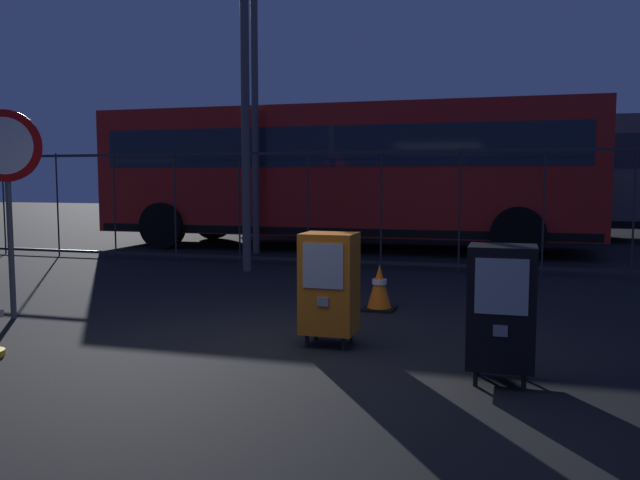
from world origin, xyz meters
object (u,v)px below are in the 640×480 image
traffic_cone (379,288)px  street_light_near_right (244,22)px  newspaper_box_primary (329,283)px  newspaper_box_secondary (501,307)px  street_light_near_left (254,41)px  stop_sign (6,170)px  bus_near (342,170)px  bus_far (433,171)px

traffic_cone → street_light_near_right: size_ratio=0.08×
newspaper_box_primary → street_light_near_right: 5.99m
newspaper_box_primary → traffic_cone: 1.72m
newspaper_box_secondary → street_light_near_left: bearing=124.0°
newspaper_box_primary → traffic_cone: bearing=86.0°
stop_sign → bus_near: bearing=79.1°
newspaper_box_primary → newspaper_box_secondary: same height
newspaper_box_primary → bus_far: (-0.54, 11.98, 1.14)m
newspaper_box_secondary → stop_sign: size_ratio=0.46×
bus_far → street_light_near_right: (-2.05, -7.79, 2.27)m
bus_far → street_light_near_right: 8.37m
newspaper_box_secondary → bus_near: (-3.53, 8.82, 1.14)m
bus_near → bus_far: size_ratio=1.00×
newspaper_box_primary → bus_far: bearing=92.6°
traffic_cone → bus_far: bearing=93.7°
traffic_cone → bus_near: (-2.14, 6.44, 1.45)m
bus_near → street_light_near_left: (-1.41, -1.49, 2.51)m
bus_far → street_light_near_left: size_ratio=1.44×
newspaper_box_secondary → street_light_near_left: size_ratio=0.14×
traffic_cone → newspaper_box_secondary: bearing=-59.7°
traffic_cone → street_light_near_left: bearing=125.6°
newspaper_box_primary → street_light_near_left: size_ratio=0.14×
stop_sign → street_light_near_left: street_light_near_left is taller
street_light_near_left → bus_near: bearing=46.6°
bus_far → stop_sign: bearing=-105.7°
stop_sign → bus_far: 12.27m
street_light_near_right → street_light_near_left: bearing=109.0°
newspaper_box_secondary → street_light_near_left: 9.56m
bus_far → street_light_near_left: 6.57m
newspaper_box_secondary → bus_far: 12.89m
traffic_cone → street_light_near_left: street_light_near_left is taller
street_light_near_left → newspaper_box_primary: bearing=-62.7°
bus_far → bus_near: bearing=-112.5°
traffic_cone → bus_far: 10.41m
stop_sign → bus_far: size_ratio=0.21×
stop_sign → traffic_cone: bearing=23.4°
newspaper_box_primary → newspaper_box_secondary: 1.66m
stop_sign → traffic_cone: 4.24m
traffic_cone → street_light_near_right: (-2.71, 2.50, 3.72)m
newspaper_box_primary → street_light_near_left: 8.32m
newspaper_box_primary → street_light_near_left: street_light_near_left is taller
stop_sign → street_light_near_right: 4.84m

